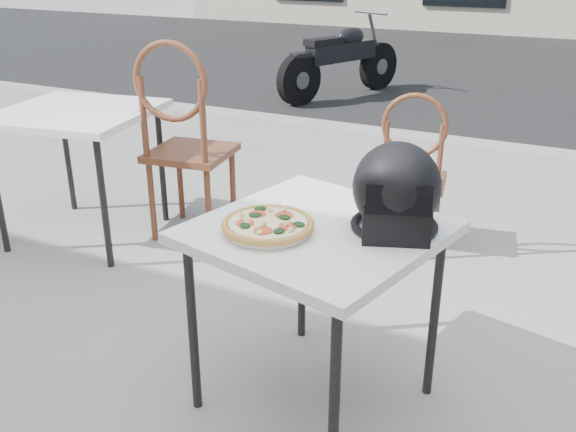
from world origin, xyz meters
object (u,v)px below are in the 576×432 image
at_px(cafe_table_side, 76,122).
at_px(motorcycle, 341,61).
at_px(pizza, 268,224).
at_px(helmet, 396,193).
at_px(cafe_chair_main, 413,165).
at_px(plate, 268,230).
at_px(cafe_table_main, 317,244).
at_px(cafe_chair_side, 183,132).

xyz_separation_m(cafe_table_side, motorcycle, (-0.08, 4.22, -0.30)).
relative_size(pizza, cafe_table_side, 0.40).
bearing_deg(helmet, cafe_table_side, 141.24).
distance_m(helmet, cafe_chair_main, 1.41).
bearing_deg(pizza, helmet, 28.51).
bearing_deg(pizza, cafe_table_side, 151.88).
distance_m(plate, cafe_table_side, 1.92).
bearing_deg(cafe_chair_main, plate, 77.48).
relative_size(cafe_table_main, motorcycle, 0.53).
xyz_separation_m(cafe_table_main, cafe_chair_side, (-1.27, 1.02, -0.01)).
bearing_deg(motorcycle, cafe_chair_main, -40.37).
bearing_deg(motorcycle, pizza, -48.53).
bearing_deg(cafe_chair_side, cafe_table_main, 132.98).
relative_size(plate, helmet, 0.84).
bearing_deg(cafe_chair_side, helmet, 140.13).
distance_m(cafe_chair_side, motorcycle, 4.04).
distance_m(plate, cafe_chair_side, 1.61).
xyz_separation_m(helmet, cafe_chair_main, (-0.30, 1.34, -0.34)).
xyz_separation_m(pizza, motorcycle, (-1.77, 5.12, -0.35)).
bearing_deg(cafe_chair_side, plate, 126.91).
bearing_deg(pizza, motorcycle, 109.10).
bearing_deg(plate, cafe_table_main, 41.48).
distance_m(pizza, cafe_chair_side, 1.61).
xyz_separation_m(plate, pizza, (0.00, 0.00, 0.02)).
xyz_separation_m(plate, cafe_chair_side, (-1.14, 1.14, -0.08)).
bearing_deg(cafe_table_main, pizza, -138.55).
height_order(cafe_table_main, plate, plate).
height_order(cafe_table_main, cafe_chair_main, cafe_chair_main).
height_order(plate, cafe_chair_main, cafe_chair_main).
relative_size(cafe_table_main, cafe_table_side, 0.99).
bearing_deg(cafe_table_main, cafe_chair_main, 92.29).
distance_m(helmet, cafe_table_side, 2.19).
distance_m(plate, helmet, 0.44).
bearing_deg(cafe_chair_main, cafe_table_main, 82.47).
height_order(helmet, cafe_table_side, helmet).
relative_size(cafe_chair_main, motorcycle, 0.53).
relative_size(pizza, motorcycle, 0.22).
bearing_deg(cafe_table_side, cafe_chair_side, 22.61).
relative_size(pizza, cafe_chair_side, 0.32).
height_order(helmet, motorcycle, helmet).
relative_size(cafe_table_main, cafe_chair_main, 1.00).
distance_m(cafe_table_main, cafe_chair_side, 1.63).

